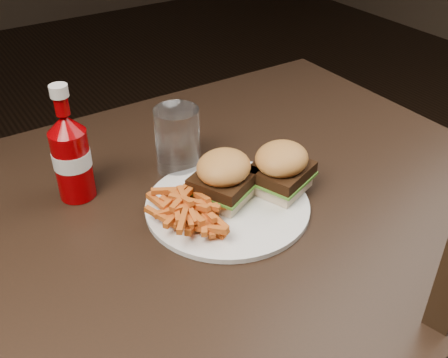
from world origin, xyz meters
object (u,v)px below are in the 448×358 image
dining_table (174,227)px  ketchup_bottle (73,164)px  tumbler (178,141)px  plate (227,205)px

dining_table → ketchup_bottle: (-0.10, 0.14, 0.08)m
dining_table → ketchup_bottle: size_ratio=10.17×
dining_table → tumbler: bearing=57.2°
plate → tumbler: tumbler is taller
dining_table → plate: (0.08, -0.03, 0.03)m
plate → ketchup_bottle: 0.25m
dining_table → plate: 0.09m
plate → tumbler: bearing=93.1°
ketchup_bottle → tumbler: size_ratio=0.98×
tumbler → dining_table: bearing=-122.8°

